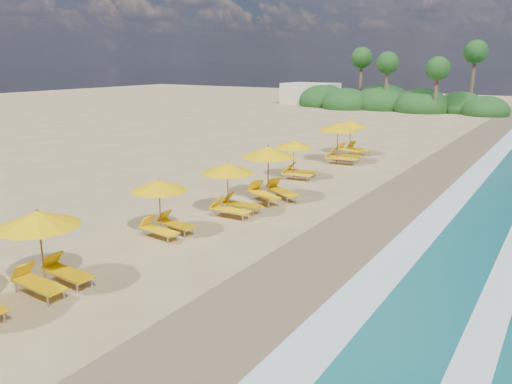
{
  "coord_description": "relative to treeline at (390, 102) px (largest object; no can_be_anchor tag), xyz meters",
  "views": [
    {
      "loc": [
        9.56,
        -14.81,
        5.9
      ],
      "look_at": [
        0.0,
        0.0,
        1.2
      ],
      "focal_mm": 34.79,
      "sensor_mm": 36.0,
      "label": 1
    }
  ],
  "objects": [
    {
      "name": "ground",
      "position": [
        9.94,
        -45.51,
        -1.0
      ],
      "size": [
        160.0,
        160.0,
        0.0
      ],
      "primitive_type": "plane",
      "color": "tan",
      "rests_on": "ground"
    },
    {
      "name": "station_4",
      "position": [
        8.56,
        -45.15,
        0.2
      ],
      "size": [
        2.37,
        2.21,
        2.13
      ],
      "rotation": [
        0.0,
        0.0,
        0.06
      ],
      "color": "olive",
      "rests_on": "ground"
    },
    {
      "name": "station_6",
      "position": [
        7.74,
        -38.3,
        0.14
      ],
      "size": [
        2.39,
        2.28,
        2.02
      ],
      "rotation": [
        0.0,
        0.0,
        0.16
      ],
      "color": "olive",
      "rests_on": "ground"
    },
    {
      "name": "station_8",
      "position": [
        7.59,
        -30.54,
        0.27
      ],
      "size": [
        2.94,
        2.91,
        2.25
      ],
      "rotation": [
        0.0,
        0.0,
        -0.41
      ],
      "color": "olive",
      "rests_on": "ground"
    },
    {
      "name": "treeline",
      "position": [
        0.0,
        0.0,
        0.0
      ],
      "size": [
        25.8,
        8.8,
        9.74
      ],
      "color": "#163D14",
      "rests_on": "ground"
    },
    {
      "name": "station_7",
      "position": [
        8.02,
        -33.4,
        0.36
      ],
      "size": [
        2.89,
        2.75,
        2.42
      ],
      "rotation": [
        0.0,
        0.0,
        0.17
      ],
      "color": "olive",
      "rests_on": "ground"
    },
    {
      "name": "station_3",
      "position": [
        7.94,
        -48.33,
        0.13
      ],
      "size": [
        2.27,
        2.13,
        2.01
      ],
      "rotation": [
        0.0,
        0.0,
        -0.08
      ],
      "color": "olive",
      "rests_on": "ground"
    },
    {
      "name": "surf_foam",
      "position": [
        16.64,
        -45.51,
        -0.97
      ],
      "size": [
        4.0,
        160.0,
        0.01
      ],
      "color": "white",
      "rests_on": "ground"
    },
    {
      "name": "station_5",
      "position": [
        8.76,
        -42.55,
        0.36
      ],
      "size": [
        3.19,
        3.18,
        2.41
      ],
      "rotation": [
        0.0,
        0.0,
        -0.46
      ],
      "color": "olive",
      "rests_on": "ground"
    },
    {
      "name": "wet_sand",
      "position": [
        13.94,
        -45.51,
        -0.99
      ],
      "size": [
        4.0,
        160.0,
        0.01
      ],
      "primitive_type": "cube",
      "color": "#846D4E",
      "rests_on": "ground"
    },
    {
      "name": "station_2",
      "position": [
        8.28,
        -53.11,
        0.23
      ],
      "size": [
        2.39,
        2.21,
        2.2
      ],
      "rotation": [
        0.0,
        0.0,
        -0.03
      ],
      "color": "olive",
      "rests_on": "ground"
    },
    {
      "name": "beach_building",
      "position": [
        -12.06,
        2.49,
        0.4
      ],
      "size": [
        7.0,
        5.0,
        2.8
      ],
      "primitive_type": "cube",
      "color": "beige",
      "rests_on": "ground"
    }
  ]
}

